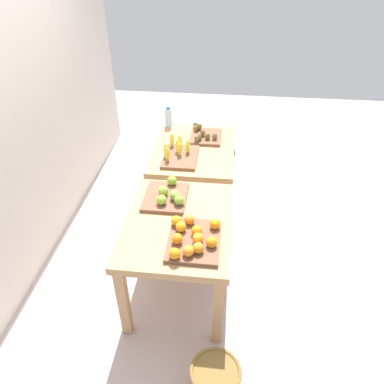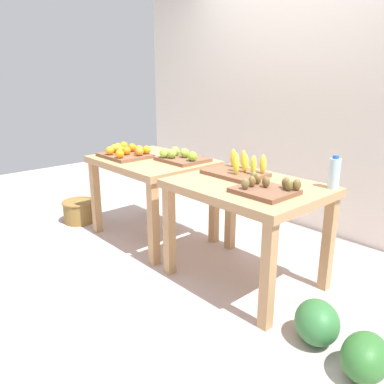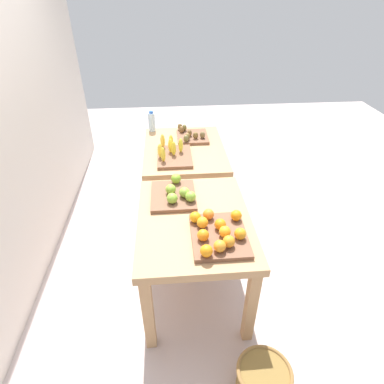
{
  "view_description": "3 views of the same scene",
  "coord_description": "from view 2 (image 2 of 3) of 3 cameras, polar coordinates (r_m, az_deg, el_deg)",
  "views": [
    {
      "loc": [
        -2.59,
        -0.33,
        2.52
      ],
      "look_at": [
        0.06,
        -0.04,
        0.57
      ],
      "focal_mm": 33.74,
      "sensor_mm": 36.0,
      "label": 1
    },
    {
      "loc": [
        2.25,
        -2.04,
        1.49
      ],
      "look_at": [
        -0.06,
        0.03,
        0.54
      ],
      "focal_mm": 36.65,
      "sensor_mm": 36.0,
      "label": 2
    },
    {
      "loc": [
        -2.29,
        0.16,
        2.15
      ],
      "look_at": [
        -0.03,
        -0.03,
        0.61
      ],
      "focal_mm": 29.4,
      "sensor_mm": 36.0,
      "label": 3
    }
  ],
  "objects": [
    {
      "name": "kiwi_bin",
      "position": [
        2.55,
        10.65,
        0.56
      ],
      "size": [
        0.38,
        0.32,
        0.1
      ],
      "color": "brown",
      "rests_on": "display_table_right"
    },
    {
      "name": "display_table_right",
      "position": [
        2.78,
        8.05,
        -0.96
      ],
      "size": [
        1.04,
        0.8,
        0.75
      ],
      "color": "tan",
      "rests_on": "ground_plane"
    },
    {
      "name": "watermelon_pile",
      "position": [
        2.39,
        20.54,
        -19.23
      ],
      "size": [
        0.65,
        0.43,
        0.25
      ],
      "color": "#2E692C",
      "rests_on": "ground_plane"
    },
    {
      "name": "back_wall",
      "position": [
        4.07,
        15.11,
        16.53
      ],
      "size": [
        4.4,
        0.12,
        3.0
      ],
      "primitive_type": "cube",
      "color": "beige",
      "rests_on": "ground_plane"
    },
    {
      "name": "banana_crate",
      "position": [
        2.95,
        6.72,
        3.25
      ],
      "size": [
        0.44,
        0.32,
        0.17
      ],
      "color": "brown",
      "rests_on": "display_table_right"
    },
    {
      "name": "wicker_basket",
      "position": [
        4.23,
        -16.11,
        -2.62
      ],
      "size": [
        0.34,
        0.34,
        0.23
      ],
      "color": "olive",
      "rests_on": "ground_plane"
    },
    {
      "name": "display_table_left",
      "position": [
        3.57,
        -5.8,
        3.14
      ],
      "size": [
        1.04,
        0.8,
        0.75
      ],
      "color": "tan",
      "rests_on": "ground_plane"
    },
    {
      "name": "apple_bin",
      "position": [
        3.42,
        -1.66,
        5.11
      ],
      "size": [
        0.41,
        0.35,
        0.11
      ],
      "color": "brown",
      "rests_on": "display_table_left"
    },
    {
      "name": "water_bottle",
      "position": [
        2.75,
        19.99,
        2.6
      ],
      "size": [
        0.07,
        0.07,
        0.22
      ],
      "color": "silver",
      "rests_on": "display_table_right"
    },
    {
      "name": "ground_plane",
      "position": [
        3.38,
        0.24,
        -9.2
      ],
      "size": [
        8.0,
        8.0,
        0.0
      ],
      "primitive_type": "plane",
      "color": "#BDABA7"
    },
    {
      "name": "orange_bin",
      "position": [
        3.64,
        -9.63,
        5.7
      ],
      "size": [
        0.45,
        0.38,
        0.11
      ],
      "color": "brown",
      "rests_on": "display_table_left"
    }
  ]
}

